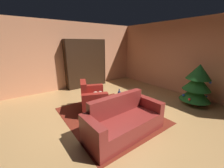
{
  "coord_description": "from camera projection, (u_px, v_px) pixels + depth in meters",
  "views": [
    {
      "loc": [
        2.8,
        -2.16,
        1.92
      ],
      "look_at": [
        -0.28,
        0.08,
        0.77
      ],
      "focal_mm": 22.14,
      "sensor_mm": 36.0,
      "label": 1
    }
  ],
  "objects": [
    {
      "name": "ground_plane",
      "position": [
        116.0,
        113.0,
        3.94
      ],
      "size": [
        7.35,
        7.35,
        0.0
      ],
      "primitive_type": "plane",
      "color": "#AA7E4A"
    },
    {
      "name": "wall_back",
      "position": [
        180.0,
        57.0,
        5.29
      ],
      "size": [
        6.12,
        0.06,
        2.75
      ],
      "primitive_type": "cube",
      "color": "tan",
      "rests_on": "ground"
    },
    {
      "name": "wall_left",
      "position": [
        73.0,
        56.0,
        5.89
      ],
      "size": [
        0.06,
        6.24,
        2.75
      ],
      "primitive_type": "cube",
      "color": "tan",
      "rests_on": "ground"
    },
    {
      "name": "area_rug",
      "position": [
        110.0,
        115.0,
        3.81
      ],
      "size": [
        2.62,
        2.23,
        0.01
      ],
      "primitive_type": "cube",
      "color": "maroon",
      "rests_on": "ground"
    },
    {
      "name": "bookshelf_unit",
      "position": [
        88.0,
        64.0,
        6.13
      ],
      "size": [
        0.35,
        1.8,
        2.06
      ],
      "color": "black",
      "rests_on": "ground"
    },
    {
      "name": "armchair_red",
      "position": [
        93.0,
        101.0,
        3.98
      ],
      "size": [
        1.13,
        0.99,
        0.9
      ],
      "color": "maroon",
      "rests_on": "ground"
    },
    {
      "name": "couch_red",
      "position": [
        124.0,
        122.0,
        2.98
      ],
      "size": [
        0.79,
        1.8,
        0.82
      ],
      "color": "maroon",
      "rests_on": "ground"
    },
    {
      "name": "coffee_table",
      "position": [
        116.0,
        103.0,
        3.59
      ],
      "size": [
        0.68,
        0.68,
        0.46
      ],
      "color": "black",
      "rests_on": "ground"
    },
    {
      "name": "book_stack_on_table",
      "position": [
        116.0,
        99.0,
        3.59
      ],
      "size": [
        0.23,
        0.16,
        0.1
      ],
      "color": "#348059",
      "rests_on": "coffee_table"
    },
    {
      "name": "bottle_on_table",
      "position": [
        119.0,
        95.0,
        3.7
      ],
      "size": [
        0.07,
        0.07,
        0.29
      ],
      "color": "navy",
      "rests_on": "coffee_table"
    },
    {
      "name": "decorated_tree",
      "position": [
        197.0,
        84.0,
        4.3
      ],
      "size": [
        0.9,
        0.9,
        1.3
      ],
      "color": "brown",
      "rests_on": "ground"
    }
  ]
}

